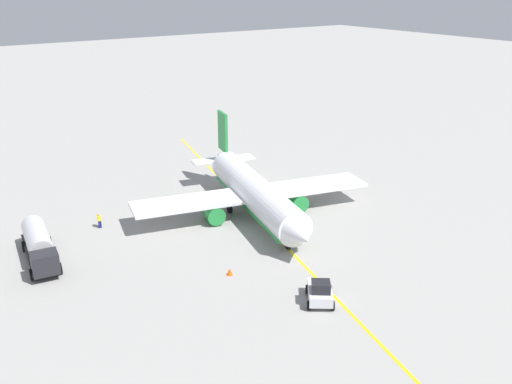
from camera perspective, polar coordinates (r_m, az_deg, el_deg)
The scene contains 7 objects.
ground_plane at distance 66.65m, azimuth 0.00°, elevation -2.41°, with size 400.00×400.00×0.00m, color #9E9B96.
airplane at distance 66.03m, azimuth -0.15°, elevation -0.11°, with size 28.78×28.77×9.77m.
fuel_tanker at distance 59.74m, azimuth -21.04°, elevation -4.98°, with size 10.65×3.98×3.15m.
pushback_tug at distance 49.68m, azimuth 6.48°, elevation -9.97°, with size 4.10×3.88×2.20m.
refueling_worker at distance 65.71m, azimuth -15.51°, elevation -2.79°, with size 0.59×0.47×1.71m.
safety_cone_nose at distance 53.89m, azimuth -2.66°, elevation -8.03°, with size 0.60×0.60×0.67m, color #F2590F.
taxi_line_marking at distance 66.65m, azimuth 0.00°, elevation -2.40°, with size 71.65×0.30×0.01m, color yellow.
Camera 1 is at (50.12, -35.11, 26.43)m, focal length 39.66 mm.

